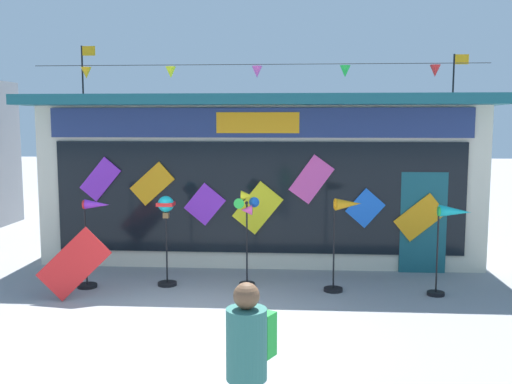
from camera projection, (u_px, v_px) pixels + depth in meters
name	position (u px, v px, depth m)	size (l,w,h in m)	color
ground_plane	(186.00, 326.00, 8.59)	(80.00, 80.00, 0.00)	gray
kite_shop_building	(264.00, 173.00, 13.69)	(9.46, 4.92, 4.74)	beige
wind_spinner_far_left	(93.00, 232.00, 10.45)	(0.64, 0.35, 1.60)	black
wind_spinner_left	(166.00, 220.00, 10.57)	(0.35, 0.35, 1.65)	black
wind_spinner_center_left	(247.00, 216.00, 10.49)	(0.44, 0.28, 1.76)	black
wind_spinner_center_right	(344.00, 226.00, 10.19)	(0.66, 0.34, 1.66)	black
wind_spinner_right	(450.00, 228.00, 9.94)	(0.69, 0.35, 1.57)	black
person_near_camera	(248.00, 375.00, 4.87)	(0.42, 0.48, 1.68)	#333D56
display_kite_on_ground	(74.00, 264.00, 9.80)	(0.62, 0.03, 1.13)	red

